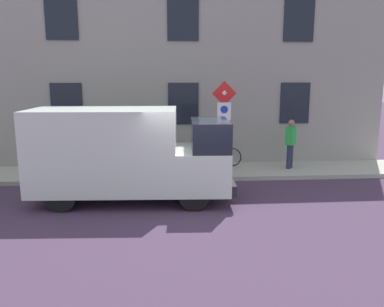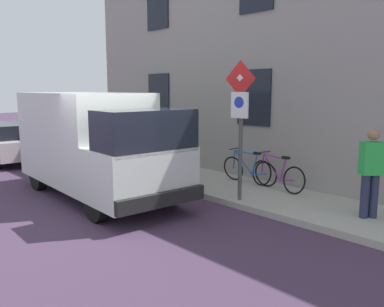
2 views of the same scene
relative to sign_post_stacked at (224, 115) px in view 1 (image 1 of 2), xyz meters
name	(u,v)px [view 1 (image 1 of 2)]	position (x,y,z in m)	size (l,w,h in m)	color
ground_plane	(193,204)	(-2.35, 1.18, -2.12)	(80.00, 80.00, 0.00)	#422F46
sidewalk_slab	(185,172)	(0.87, 1.18, -2.05)	(2.16, 17.09, 0.14)	#A8A599
building_facade	(183,66)	(2.30, 1.18, 1.57)	(0.75, 15.09, 7.38)	gray
sign_post_stacked	(224,115)	(0.00, 0.00, 0.00)	(0.16, 0.56, 2.94)	#474C47
delivery_van	(127,152)	(-1.91, 2.90, -0.79)	(2.27, 5.43, 2.50)	silver
bicycle_purple	(218,156)	(1.40, -0.02, -1.61)	(0.46, 1.71, 0.89)	black
bicycle_blue	(193,156)	(1.40, 0.87, -1.61)	(0.46, 1.71, 0.89)	black
pedestrian	(290,142)	(0.88, -2.52, -1.05)	(0.47, 0.45, 1.72)	#262B47
litter_bin	(151,162)	(0.14, 2.35, -1.53)	(0.44, 0.44, 0.90)	#2D5133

